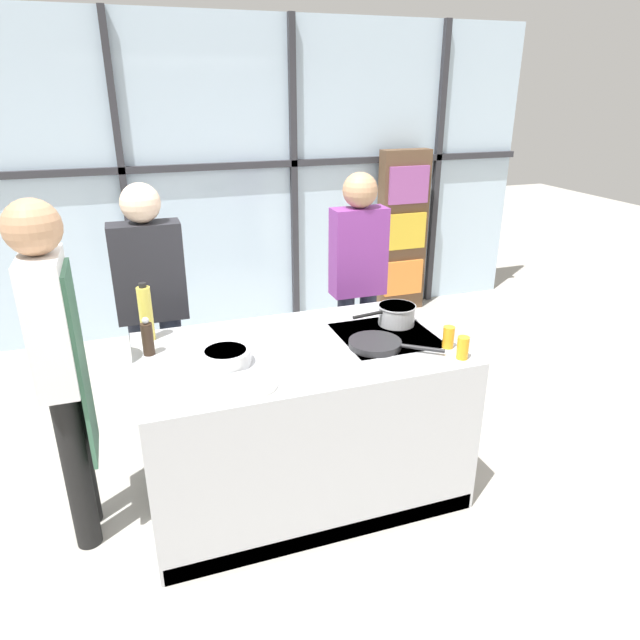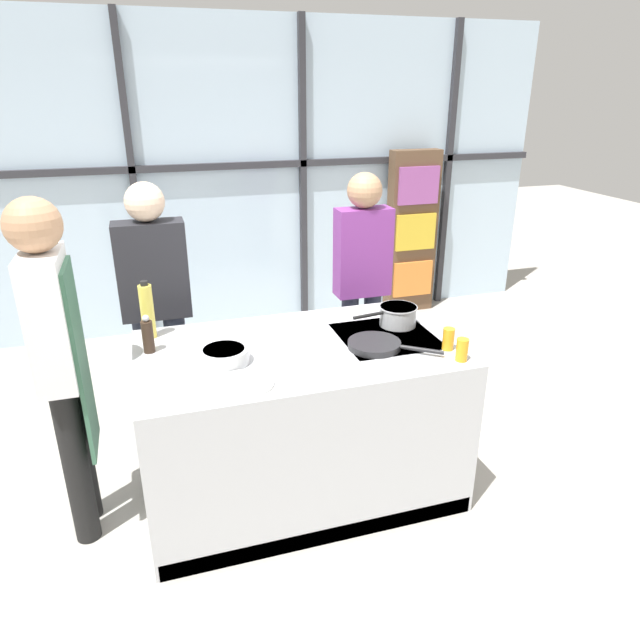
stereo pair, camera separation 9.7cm
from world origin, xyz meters
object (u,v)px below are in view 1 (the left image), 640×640
Objects in this scene: mixing_bowl at (226,356)px; juice_glass_far at (448,337)px; chef at (59,356)px; white_plate at (249,385)px; saucepan at (396,314)px; oil_bottle at (146,313)px; frying_pan at (377,344)px; pepper_grinder at (148,338)px; spectator_center_left at (358,274)px; juice_glass_near at (463,348)px; spectator_far_left at (152,300)px.

juice_glass_far is (1.16, -0.20, 0.02)m from mixing_bowl.
white_plate is at bearing 67.11° from chef.
saucepan is 1.23× the size of oil_bottle.
chef is at bearing 173.85° from mixing_bowl.
oil_bottle is (-1.39, 0.25, 0.09)m from saucepan.
frying_pan is 1.20m from pepper_grinder.
chef reaches higher than oil_bottle.
white_plate is (-1.05, -1.19, -0.07)m from spectator_center_left.
juice_glass_far is at bearing 90.00° from juice_glass_near.
frying_pan is 2.13× the size of pepper_grinder.
spectator_center_left reaches higher than saucepan.
pepper_grinder is (-1.16, 0.31, 0.07)m from frying_pan.
saucepan is 1.40m from pepper_grinder.
chef is at bearing 174.67° from frying_pan.
frying_pan is 0.35m from saucepan.
mixing_bowl is (-1.04, -0.19, -0.02)m from saucepan.
oil_bottle is 1.57× the size of pepper_grinder.
frying_pan is at bearing -23.72° from oil_bottle.
juice_glass_near reaches higher than mixing_bowl.
juice_glass_near is (0.12, -0.53, -0.00)m from saucepan.
saucepan reaches higher than frying_pan.
frying_pan is 3.72× the size of juice_glass_far.
spectator_center_left is 1.59m from white_plate.
spectator_far_left is at bearing 151.13° from saucepan.
juice_glass_far reaches higher than white_plate.
mixing_bowl is at bearing -34.08° from pepper_grinder.
saucepan is at bearing 93.42° from chef.
pepper_grinder is (-0.36, 0.24, 0.05)m from mixing_bowl.
juice_glass_far reaches higher than frying_pan.
white_plate is 2.28× the size of juice_glass_far.
pepper_grinder is at bearing 159.15° from juice_glass_near.
mixing_bowl is 0.57m from oil_bottle.
juice_glass_near is (1.10, -0.07, 0.05)m from white_plate.
juice_glass_near is (1.52, -0.58, -0.03)m from pepper_grinder.
pepper_grinder is at bearing 129.30° from white_plate.
spectator_center_left is 1.53m from oil_bottle.
oil_bottle is 0.21m from pepper_grinder.
frying_pan is at bearing 142.84° from juice_glass_near.
spectator_far_left is at bearing 107.65° from mixing_bowl.
chef is 1.58m from frying_pan.
juice_glass_near is (1.92, -0.42, -0.07)m from chef.
juice_glass_near is at bearing -77.36° from saucepan.
chef is 6.94× the size of mixing_bowl.
saucepan is at bearing 85.02° from spectator_center_left.
saucepan is at bearing 106.99° from juice_glass_far.
pepper_grinder is (-1.46, -0.68, 0.02)m from spectator_center_left.
mixing_bowl is at bearing 170.44° from juice_glass_far.
white_plate is (0.35, -1.19, -0.05)m from spectator_far_left.
oil_bottle reaches higher than saucepan.
oil_bottle is at bearing 87.12° from pepper_grinder.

